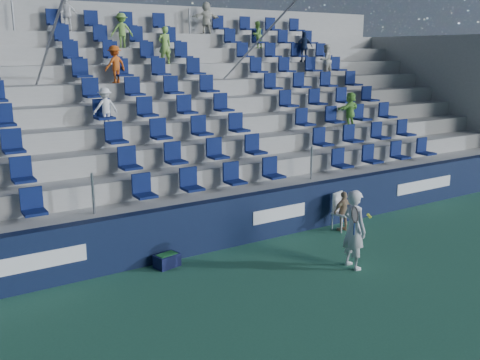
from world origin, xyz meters
The scene contains 7 objects.
ground centered at (0.00, 0.00, 0.00)m, with size 70.00×70.00×0.00m, color #2C674C.
sponsor_wall centered at (0.00, 3.15, 0.60)m, with size 24.00×0.32×1.20m.
grandstand centered at (0.00, 8.24, 2.14)m, with size 24.00×8.17×6.63m.
tennis_player centered at (1.69, 0.55, 0.88)m, with size 0.69×0.67×1.75m.
line_judge_chair centered at (3.22, 2.65, 0.57)m, with size 0.53×0.55×0.99m.
line_judge centered at (3.22, 2.50, 0.53)m, with size 0.62×0.26×1.06m, color tan.
ball_bin centered at (-1.72, 2.75, 0.16)m, with size 0.59×0.45×0.30m.
Camera 1 is at (-6.23, -7.35, 4.60)m, focal length 40.00 mm.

